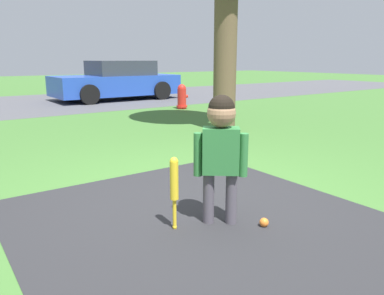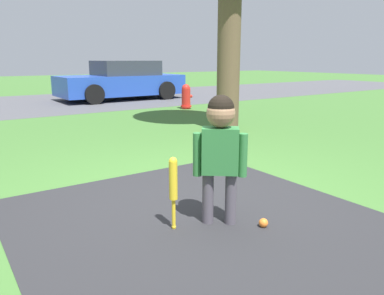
{
  "view_description": "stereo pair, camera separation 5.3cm",
  "coord_description": "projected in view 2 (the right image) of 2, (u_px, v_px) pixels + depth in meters",
  "views": [
    {
      "loc": [
        -2.04,
        -2.89,
        1.35
      ],
      "look_at": [
        -0.16,
        -0.24,
        0.57
      ],
      "focal_mm": 35.0,
      "sensor_mm": 36.0,
      "label": 1
    },
    {
      "loc": [
        -2.0,
        -2.92,
        1.35
      ],
      "look_at": [
        -0.16,
        -0.24,
        0.57
      ],
      "focal_mm": 35.0,
      "sensor_mm": 36.0,
      "label": 2
    }
  ],
  "objects": [
    {
      "name": "child",
      "position": [
        220.0,
        142.0,
        2.99
      ],
      "size": [
        0.36,
        0.31,
        1.07
      ],
      "rotation": [
        0.0,
        0.0,
        -0.67
      ],
      "color": "#4C4751",
      "rests_on": "ground"
    },
    {
      "name": "baseball_bat",
      "position": [
        173.0,
        183.0,
        2.95
      ],
      "size": [
        0.07,
        0.07,
        0.6
      ],
      "color": "yellow",
      "rests_on": "ground"
    },
    {
      "name": "fire_hydrant",
      "position": [
        186.0,
        97.0,
        10.26
      ],
      "size": [
        0.33,
        0.3,
        0.67
      ],
      "color": "red",
      "rests_on": "ground"
    },
    {
      "name": "street_strip",
      "position": [
        17.0,
        105.0,
        11.22
      ],
      "size": [
        40.0,
        6.0,
        0.01
      ],
      "color": "#4C4C51",
      "rests_on": "ground"
    },
    {
      "name": "ground_plane",
      "position": [
        192.0,
        196.0,
        3.75
      ],
      "size": [
        60.0,
        60.0,
        0.0
      ],
      "primitive_type": "plane",
      "color": "#3D6B2D"
    },
    {
      "name": "sports_ball",
      "position": [
        263.0,
        223.0,
        3.06
      ],
      "size": [
        0.08,
        0.08,
        0.08
      ],
      "color": "orange",
      "rests_on": "ground"
    },
    {
      "name": "parked_car",
      "position": [
        122.0,
        81.0,
        12.62
      ],
      "size": [
        4.07,
        2.02,
        1.28
      ],
      "rotation": [
        0.0,
        0.0,
        3.14
      ],
      "color": "#2347AD",
      "rests_on": "ground"
    }
  ]
}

